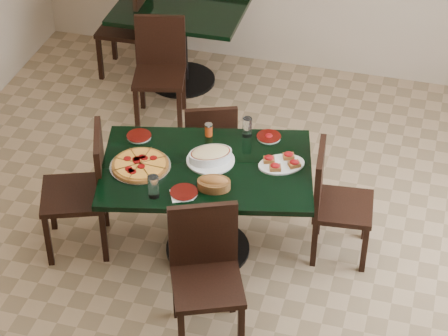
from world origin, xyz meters
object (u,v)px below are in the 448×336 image
(pepperoni_pizza, at_px, (140,165))
(bruschetta_platter, at_px, (282,163))
(chair_near, at_px, (206,267))
(back_chair_left, at_px, (133,22))
(main_table, at_px, (207,188))
(bread_basket, at_px, (214,183))
(chair_far, at_px, (210,143))
(chair_right, at_px, (333,198))
(back_table, at_px, (180,31))
(chair_left, at_px, (86,185))
(lasagna_casserole, at_px, (210,155))
(back_chair_near, at_px, (160,64))

(pepperoni_pizza, relative_size, bruschetta_platter, 1.07)
(chair_near, height_order, back_chair_left, back_chair_left)
(main_table, bearing_deg, bruschetta_platter, 3.50)
(pepperoni_pizza, height_order, bread_basket, bread_basket)
(chair_far, distance_m, bruschetta_platter, 0.89)
(chair_far, distance_m, chair_right, 1.09)
(back_chair_left, bearing_deg, chair_near, 26.35)
(back_table, distance_m, bread_basket, 2.57)
(chair_left, height_order, bread_basket, chair_left)
(chair_near, distance_m, bruschetta_platter, 0.92)
(back_table, distance_m, chair_near, 3.03)
(chair_near, bearing_deg, bread_basket, 76.37)
(bruschetta_platter, bearing_deg, chair_left, 162.86)
(chair_near, height_order, chair_left, chair_left)
(bread_basket, relative_size, bruschetta_platter, 0.63)
(pepperoni_pizza, distance_m, bruschetta_platter, 0.94)
(main_table, bearing_deg, lasagna_casserole, 68.79)
(back_chair_near, relative_size, bread_basket, 3.77)
(pepperoni_pizza, distance_m, bread_basket, 0.54)
(bread_basket, bearing_deg, back_chair_near, 108.54)
(chair_left, bearing_deg, back_chair_left, 171.42)
(chair_near, bearing_deg, chair_left, 128.87)
(main_table, height_order, chair_left, chair_left)
(chair_near, bearing_deg, main_table, 82.38)
(back_chair_near, xyz_separation_m, back_chair_left, (-0.47, 0.61, 0.02))
(chair_left, height_order, pepperoni_pizza, chair_left)
(lasagna_casserole, relative_size, bread_basket, 1.46)
(chair_far, xyz_separation_m, pepperoni_pizza, (-0.25, -0.79, 0.31))
(pepperoni_pizza, height_order, lasagna_casserole, lasagna_casserole)
(main_table, bearing_deg, back_chair_near, 105.83)
(chair_near, xyz_separation_m, bread_basket, (-0.08, 0.48, 0.28))
(chair_right, relative_size, bread_basket, 3.60)
(chair_far, distance_m, bread_basket, 0.98)
(chair_near, relative_size, lasagna_casserole, 2.63)
(chair_far, relative_size, chair_left, 0.86)
(back_chair_near, height_order, bread_basket, back_chair_near)
(chair_near, height_order, back_chair_near, chair_near)
(chair_right, relative_size, lasagna_casserole, 2.47)
(chair_far, height_order, chair_right, chair_right)
(back_chair_left, height_order, bread_basket, back_chair_left)
(chair_left, distance_m, pepperoni_pizza, 0.47)
(back_table, xyz_separation_m, lasagna_casserole, (0.89, -2.08, 0.27))
(main_table, height_order, chair_far, chair_far)
(main_table, height_order, back_table, same)
(chair_right, relative_size, chair_left, 0.91)
(bruschetta_platter, bearing_deg, back_chair_near, 103.50)
(main_table, relative_size, bread_basket, 6.53)
(chair_far, bearing_deg, chair_left, 30.11)
(back_chair_near, height_order, pepperoni_pizza, back_chair_near)
(back_chair_near, distance_m, bruschetta_platter, 1.99)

